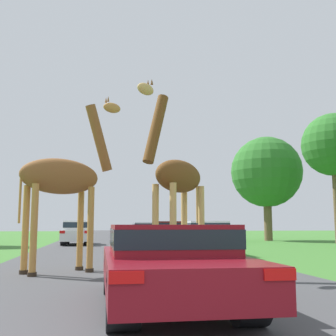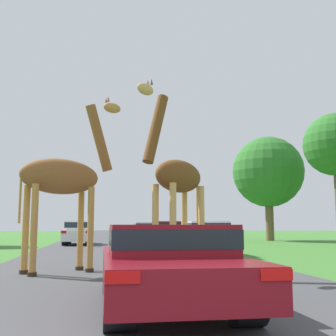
% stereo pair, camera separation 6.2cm
% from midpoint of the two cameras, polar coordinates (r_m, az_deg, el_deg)
% --- Properties ---
extents(road, '(8.30, 120.00, 0.00)m').
position_cam_midpoint_polar(road, '(31.88, -7.16, -9.84)').
color(road, '#424244').
rests_on(road, ground).
extents(giraffe_near_road, '(2.22, 2.05, 4.99)m').
position_cam_midpoint_polar(giraffe_near_road, '(11.41, 1.25, -1.64)').
color(giraffe_near_road, tan).
rests_on(giraffe_near_road, ground).
extents(giraffe_companion, '(2.78, 1.79, 4.97)m').
position_cam_midpoint_polar(giraffe_companion, '(11.60, -13.69, -1.51)').
color(giraffe_companion, '#B77F3D').
rests_on(giraffe_companion, ground).
extents(car_lead_maroon, '(1.94, 4.60, 1.25)m').
position_cam_midpoint_polar(car_lead_maroon, '(6.65, 0.17, -12.48)').
color(car_lead_maroon, maroon).
rests_on(car_lead_maroon, ground).
extents(car_queue_right, '(1.82, 4.47, 1.41)m').
position_cam_midpoint_polar(car_queue_right, '(22.60, 0.47, -8.93)').
color(car_queue_right, '#561914').
rests_on(car_queue_right, ground).
extents(car_queue_left, '(1.79, 4.43, 1.38)m').
position_cam_midpoint_polar(car_queue_left, '(29.32, -2.85, -8.62)').
color(car_queue_left, gray).
rests_on(car_queue_left, ground).
extents(car_far_ahead, '(1.72, 4.37, 1.47)m').
position_cam_midpoint_polar(car_far_ahead, '(27.34, -12.01, -8.48)').
color(car_far_ahead, silver).
rests_on(car_far_ahead, ground).
extents(car_verge_right, '(1.75, 4.49, 1.38)m').
position_cam_midpoint_polar(car_verge_right, '(17.74, 5.20, -9.25)').
color(car_verge_right, silver).
rests_on(car_verge_right, ground).
extents(tree_left_edge, '(4.26, 4.26, 8.77)m').
position_cam_midpoint_polar(tree_left_edge, '(30.70, 21.76, 2.91)').
color(tree_left_edge, brown).
rests_on(tree_left_edge, ground).
extents(tree_mid_field, '(5.58, 5.58, 8.19)m').
position_cam_midpoint_polar(tree_mid_field, '(34.26, 13.46, -0.55)').
color(tree_mid_field, brown).
rests_on(tree_mid_field, ground).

